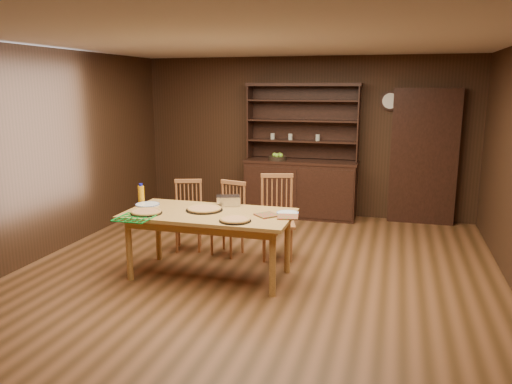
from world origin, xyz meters
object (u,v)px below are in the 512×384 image
(chair_center, at_px, (230,216))
(chair_right, at_px, (277,214))
(china_hutch, at_px, (301,181))
(chair_left, at_px, (189,213))
(dining_table, at_px, (209,220))
(juice_bottle, at_px, (141,193))

(chair_center, bearing_deg, chair_right, 18.13)
(chair_right, bearing_deg, chair_center, 167.63)
(china_hutch, relative_size, chair_left, 2.36)
(dining_table, relative_size, chair_right, 1.77)
(juice_bottle, bearing_deg, chair_left, 61.22)
(china_hutch, bearing_deg, chair_right, -87.58)
(chair_right, xyz_separation_m, juice_bottle, (-1.55, -0.62, 0.30))
(china_hutch, xyz_separation_m, chair_center, (-0.53, -2.08, -0.10))
(dining_table, relative_size, chair_center, 1.98)
(chair_left, height_order, chair_center, chair_center)
(china_hutch, bearing_deg, juice_bottle, -118.80)
(china_hutch, relative_size, chair_center, 2.32)
(chair_right, distance_m, juice_bottle, 1.69)
(china_hutch, bearing_deg, chair_center, -104.24)
(dining_table, height_order, chair_center, chair_center)
(chair_right, relative_size, juice_bottle, 4.64)
(juice_bottle, bearing_deg, chair_right, 21.75)
(chair_left, xyz_separation_m, chair_right, (1.21, -0.00, 0.07))
(chair_right, bearing_deg, dining_table, -138.99)
(chair_center, bearing_deg, dining_table, -72.44)
(chair_center, relative_size, chair_right, 0.89)
(chair_center, bearing_deg, juice_bottle, -133.70)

